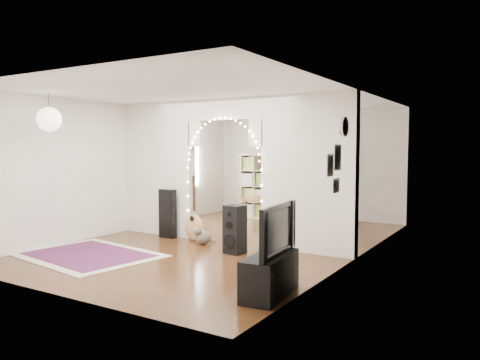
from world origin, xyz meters
The scene contains 25 objects.
floor centered at (0.00, 0.00, 0.00)m, with size 7.50×7.50×0.00m, color black.
ceiling centered at (0.00, 0.00, 2.70)m, with size 5.00×7.50×0.02m, color white.
wall_back centered at (0.00, 3.75, 1.35)m, with size 5.00×0.02×2.70m, color silver.
wall_front centered at (0.00, -3.75, 1.35)m, with size 5.00×0.02×2.70m, color silver.
wall_left centered at (-2.50, 0.00, 1.35)m, with size 0.02×7.50×2.70m, color silver.
wall_right centered at (2.50, 0.00, 1.35)m, with size 0.02×7.50×2.70m, color silver.
divider_wall centered at (0.00, 0.00, 1.42)m, with size 5.00×0.20×2.70m.
fairy_lights centered at (0.00, -0.13, 1.55)m, with size 1.64×0.04×1.60m, color #FFEABF, non-canonical shape.
window centered at (-2.47, 1.80, 1.50)m, with size 0.04×1.20×1.40m, color white.
wall_clock centered at (2.48, -0.60, 2.10)m, with size 0.31×0.31×0.03m, color white.
picture_frames centered at (2.48, -1.00, 1.50)m, with size 0.02×0.50×0.70m, color white, non-canonical shape.
paper_lantern centered at (-1.90, -2.40, 2.25)m, with size 0.40×0.40×0.40m, color white.
ceiling_fan centered at (0.00, 2.00, 2.40)m, with size 1.10×1.10×0.30m, color gold, non-canonical shape.
area_rug centered at (-1.38, -2.11, 0.01)m, with size 2.27×1.71×0.02m, color maroon.
guitar_case centered at (-1.23, -0.25, 0.48)m, with size 0.37×0.12×0.97m, color black.
acoustic_guitar centered at (-0.57, -0.25, 0.47)m, with size 0.45×0.26×1.07m.
tabby_cat centered at (-0.25, -0.43, 0.15)m, with size 0.30×0.57×0.37m.
floor_speaker centered at (0.64, -0.74, 0.41)m, with size 0.36×0.33×0.82m.
media_console centered at (2.20, -2.43, 0.25)m, with size 0.40×1.00×0.50m, color black.
tv centered at (2.20, -2.43, 0.81)m, with size 1.07×0.14×0.62m, color black.
bookcase centered at (-0.63, 3.01, 0.81)m, with size 1.59×0.40×1.63m, color beige.
dining_table centered at (0.47, 1.12, 0.68)m, with size 1.24×0.87×0.76m.
flower_vase centered at (0.47, 1.12, 0.85)m, with size 0.18×0.18×0.19m, color white.
dining_chair_left centered at (0.16, 2.03, 0.25)m, with size 0.52×0.54×0.49m, color #4C4526.
dining_chair_right centered at (0.98, 0.72, 0.27)m, with size 0.58×0.59×0.54m, color #4C4526.
Camera 1 is at (4.77, -7.35, 1.79)m, focal length 35.00 mm.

